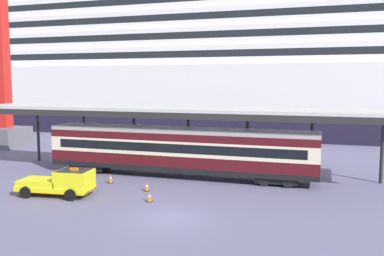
# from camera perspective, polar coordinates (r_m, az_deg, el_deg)

# --- Properties ---
(ground_plane) EXTENTS (400.00, 400.00, 0.00)m
(ground_plane) POSITION_cam_1_polar(r_m,az_deg,el_deg) (25.11, -3.02, -12.09)
(ground_plane) COLOR slate
(cruise_ship) EXTENTS (130.56, 26.01, 34.46)m
(cruise_ship) POSITION_cam_1_polar(r_m,az_deg,el_deg) (69.67, 8.25, 9.36)
(cruise_ship) COLOR black
(cruise_ship) RESTS_ON ground
(platform_canopy) EXTENTS (37.03, 5.11, 5.77)m
(platform_canopy) POSITION_cam_1_polar(r_m,az_deg,el_deg) (35.09, -1.62, 2.27)
(platform_canopy) COLOR #BCBCBC
(platform_canopy) RESTS_ON ground
(train_carriage) EXTENTS (22.70, 2.81, 4.11)m
(train_carriage) POSITION_cam_1_polar(r_m,az_deg,el_deg) (35.02, -1.85, -2.92)
(train_carriage) COLOR black
(train_carriage) RESTS_ON ground
(service_truck) EXTENTS (5.38, 2.66, 2.02)m
(service_truck) POSITION_cam_1_polar(r_m,az_deg,el_deg) (30.76, -17.19, -7.00)
(service_truck) COLOR yellow
(service_truck) RESTS_ON ground
(traffic_cone_near) EXTENTS (0.36, 0.36, 0.76)m
(traffic_cone_near) POSITION_cam_1_polar(r_m,az_deg,el_deg) (33.77, -11.00, -6.72)
(traffic_cone_near) COLOR black
(traffic_cone_near) RESTS_ON ground
(traffic_cone_mid) EXTENTS (0.36, 0.36, 0.68)m
(traffic_cone_mid) POSITION_cam_1_polar(r_m,az_deg,el_deg) (28.32, -5.80, -9.26)
(traffic_cone_mid) COLOR black
(traffic_cone_mid) RESTS_ON ground
(traffic_cone_far) EXTENTS (0.36, 0.36, 0.66)m
(traffic_cone_far) POSITION_cam_1_polar(r_m,az_deg,el_deg) (31.02, -6.16, -7.91)
(traffic_cone_far) COLOR black
(traffic_cone_far) RESTS_ON ground
(dockside_crane) EXTENTS (12.73, 4.40, 52.25)m
(dockside_crane) POSITION_cam_1_polar(r_m,az_deg,el_deg) (55.89, -24.21, 13.96)
(dockside_crane) COLOR #595960
(dockside_crane) RESTS_ON ground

